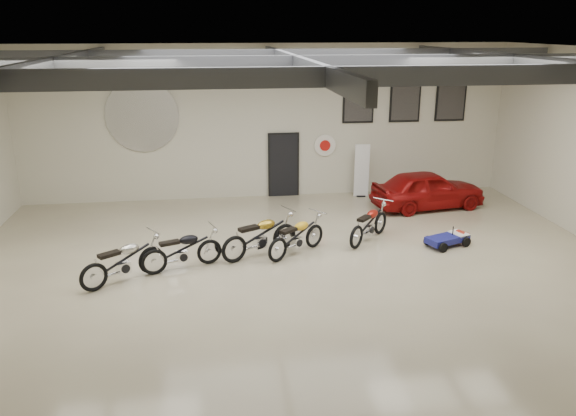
{
  "coord_description": "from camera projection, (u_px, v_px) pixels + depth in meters",
  "views": [
    {
      "loc": [
        -1.84,
        -12.22,
        5.5
      ],
      "look_at": [
        0.0,
        1.2,
        1.1
      ],
      "focal_mm": 35.0,
      "sensor_mm": 36.0,
      "label": 1
    }
  ],
  "objects": [
    {
      "name": "motorcycle_red",
      "position": [
        369.0,
        223.0,
        14.94
      ],
      "size": [
        1.76,
        1.8,
        1.0
      ],
      "primitive_type": null,
      "rotation": [
        0.0,
        0.0,
        0.81
      ],
      "color": "silver",
      "rests_on": "floor"
    },
    {
      "name": "poster_left",
      "position": [
        358.0,
        103.0,
        18.5
      ],
      "size": [
        1.05,
        0.08,
        1.35
      ],
      "primitive_type": null,
      "color": "black",
      "rests_on": "back_wall"
    },
    {
      "name": "vintage_car",
      "position": [
        428.0,
        189.0,
        17.66
      ],
      "size": [
        1.92,
        3.73,
        1.21
      ],
      "primitive_type": "imported",
      "rotation": [
        0.0,
        0.0,
        1.71
      ],
      "color": "maroon",
      "rests_on": "floor"
    },
    {
      "name": "back_wall",
      "position": [
        268.0,
        123.0,
        18.34
      ],
      "size": [
        16.0,
        0.02,
        5.0
      ],
      "primitive_type": "cube",
      "color": "beige",
      "rests_on": "floor"
    },
    {
      "name": "motorcycle_silver",
      "position": [
        123.0,
        260.0,
        12.52
      ],
      "size": [
        1.99,
        1.66,
        1.04
      ],
      "primitive_type": null,
      "rotation": [
        0.0,
        0.0,
        0.62
      ],
      "color": "silver",
      "rests_on": "floor"
    },
    {
      "name": "ceiling",
      "position": [
        296.0,
        51.0,
        11.91
      ],
      "size": [
        16.0,
        12.0,
        0.01
      ],
      "primitive_type": "cube",
      "color": "gray",
      "rests_on": "back_wall"
    },
    {
      "name": "oil_sign",
      "position": [
        325.0,
        145.0,
        18.78
      ],
      "size": [
        0.72,
        0.1,
        0.72
      ],
      "primitive_type": null,
      "color": "white",
      "rests_on": "back_wall"
    },
    {
      "name": "banner_stand",
      "position": [
        362.0,
        170.0,
        18.75
      ],
      "size": [
        0.51,
        0.23,
        1.82
      ],
      "primitive_type": null,
      "rotation": [
        0.0,
        0.0,
        -0.07
      ],
      "color": "white",
      "rests_on": "floor"
    },
    {
      "name": "door",
      "position": [
        284.0,
        166.0,
        18.8
      ],
      "size": [
        0.92,
        0.08,
        2.1
      ],
      "primitive_type": "cube",
      "color": "black",
      "rests_on": "back_wall"
    },
    {
      "name": "motorcycle_gold",
      "position": [
        260.0,
        235.0,
        13.94
      ],
      "size": [
        2.19,
        1.57,
        1.11
      ],
      "primitive_type": null,
      "rotation": [
        0.0,
        0.0,
        0.48
      ],
      "color": "silver",
      "rests_on": "floor"
    },
    {
      "name": "motorcycle_yellow",
      "position": [
        297.0,
        236.0,
        14.05
      ],
      "size": [
        1.87,
        1.64,
        0.99
      ],
      "primitive_type": null,
      "rotation": [
        0.0,
        0.0,
        0.66
      ],
      "color": "silver",
      "rests_on": "floor"
    },
    {
      "name": "go_kart",
      "position": [
        451.0,
        236.0,
        14.72
      ],
      "size": [
        1.57,
        1.11,
        0.52
      ],
      "primitive_type": null,
      "rotation": [
        0.0,
        0.0,
        0.36
      ],
      "color": "navy",
      "rests_on": "floor"
    },
    {
      "name": "poster_mid",
      "position": [
        405.0,
        102.0,
        18.71
      ],
      "size": [
        1.05,
        0.08,
        1.35
      ],
      "primitive_type": null,
      "color": "black",
      "rests_on": "back_wall"
    },
    {
      "name": "floor",
      "position": [
        295.0,
        267.0,
        13.45
      ],
      "size": [
        16.0,
        12.0,
        0.01
      ],
      "primitive_type": "cube",
      "color": "#B6AA8B",
      "rests_on": "ground"
    },
    {
      "name": "motorcycle_black",
      "position": [
        182.0,
        249.0,
        13.19
      ],
      "size": [
        2.01,
        1.21,
        1.0
      ],
      "primitive_type": null,
      "rotation": [
        0.0,
        0.0,
        0.34
      ],
      "color": "silver",
      "rests_on": "floor"
    },
    {
      "name": "poster_right",
      "position": [
        451.0,
        101.0,
        18.91
      ],
      "size": [
        1.05,
        0.08,
        1.35
      ],
      "primitive_type": null,
      "color": "black",
      "rests_on": "back_wall"
    },
    {
      "name": "ceiling_beams",
      "position": [
        296.0,
        63.0,
        11.99
      ],
      "size": [
        15.8,
        11.8,
        0.32
      ],
      "primitive_type": null,
      "color": "#4E5055",
      "rests_on": "ceiling"
    },
    {
      "name": "logo_plaque",
      "position": [
        142.0,
        116.0,
        17.68
      ],
      "size": [
        2.3,
        0.06,
        1.16
      ],
      "primitive_type": null,
      "color": "silver",
      "rests_on": "back_wall"
    }
  ]
}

